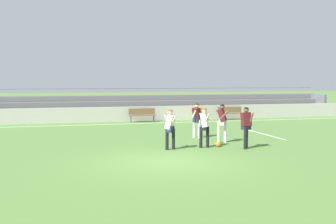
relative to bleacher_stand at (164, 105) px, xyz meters
The scene contains 14 objects.
ground_plane 16.35m from the bleacher_stand, 103.80° to the right, with size 160.00×160.00×0.00m, color #517A38.
field_line_sideline 5.37m from the bleacher_stand, 137.43° to the right, with size 44.00×0.12×0.01m, color white.
field_line_penalty_mark 10.60m from the bleacher_stand, 74.98° to the right, with size 0.12×4.40×0.01m, color white.
sideline_wall 4.41m from the bleacher_stand, 152.64° to the right, with size 48.00×0.16×1.01m, color #BCB7AD.
bleacher_stand is the anchor object (origin of this frame).
bench_far_left 3.44m from the bleacher_stand, 129.74° to the right, with size 1.80×0.40×0.90m.
bench_centre_sideline 4.97m from the bleacher_stand, 32.05° to the right, with size 1.80×0.40×0.90m.
trash_bin 3.24m from the bleacher_stand, 56.16° to the right, with size 0.51×0.51×0.93m, color yellow.
player_white_dropping_back 13.54m from the bleacher_stand, 97.17° to the right, with size 0.46×0.61×1.66m.
player_dark_challenging 12.37m from the bleacher_stand, 92.11° to the right, with size 0.53×0.72×1.72m.
player_dark_wide_left 10.72m from the bleacher_stand, 95.73° to the right, with size 0.65×0.48×1.69m.
player_white_overlapping 13.90m from the bleacher_stand, 103.19° to the right, with size 0.52×0.66×1.63m.
player_dark_on_ball 14.05m from the bleacher_stand, 90.45° to the right, with size 0.44×0.56×1.70m.
soccer_ball 13.49m from the bleacher_stand, 94.55° to the right, with size 0.22×0.22×0.22m, color orange.
Camera 1 is at (-3.41, -13.00, 2.77)m, focal length 42.67 mm.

